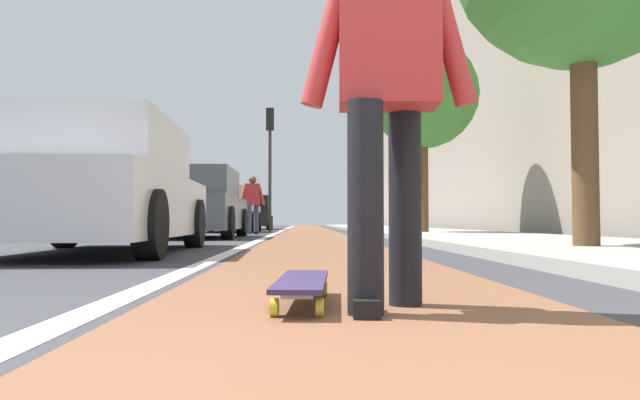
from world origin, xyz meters
TOP-DOWN VIEW (x-y plane):
  - ground_plane at (10.00, 0.00)m, footprint 80.00×80.00m
  - bike_lane_paint at (24.00, 0.00)m, footprint 56.00×1.82m
  - lane_stripe_white at (20.00, 1.06)m, footprint 52.00×0.16m
  - sidewalk_curb at (18.00, -3.08)m, footprint 52.00×3.20m
  - building_facade at (22.00, -5.82)m, footprint 40.00×1.20m
  - skateboard at (1.36, 0.22)m, footprint 0.85×0.25m
  - skater_person at (1.21, -0.12)m, footprint 0.45×0.72m
  - parked_car_near at (5.57, 2.55)m, footprint 4.34×2.07m
  - parked_car_mid at (11.62, 2.58)m, footprint 4.07×1.97m
  - parked_car_far at (18.56, 2.73)m, footprint 4.26×1.93m
  - parked_car_end at (24.88, 2.56)m, footprint 4.45×1.98m
  - traffic_light at (20.15, 1.46)m, footprint 0.33×0.28m
  - street_tree_mid at (12.94, -2.68)m, footprint 2.66×2.66m
  - pedestrian_distant at (15.26, 1.65)m, footprint 0.46×0.71m

SIDE VIEW (x-z plane):
  - ground_plane at x=10.00m, z-range 0.00..0.00m
  - bike_lane_paint at x=24.00m, z-range 0.00..0.00m
  - lane_stripe_white at x=20.00m, z-range 0.00..0.01m
  - sidewalk_curb at x=18.00m, z-range 0.00..0.11m
  - skateboard at x=1.36m, z-range 0.04..0.15m
  - parked_car_end at x=24.88m, z-range -0.04..1.43m
  - parked_car_mid at x=11.62m, z-range -0.03..1.46m
  - parked_car_near at x=5.57m, z-range -0.03..1.46m
  - parked_car_far at x=18.56m, z-range -0.02..1.48m
  - pedestrian_distant at x=15.26m, z-range 0.12..1.75m
  - skater_person at x=1.21m, z-range 0.12..1.76m
  - traffic_light at x=20.15m, z-range 0.84..5.32m
  - street_tree_mid at x=12.94m, z-range 1.05..5.85m
  - building_facade at x=22.00m, z-range 0.00..12.82m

